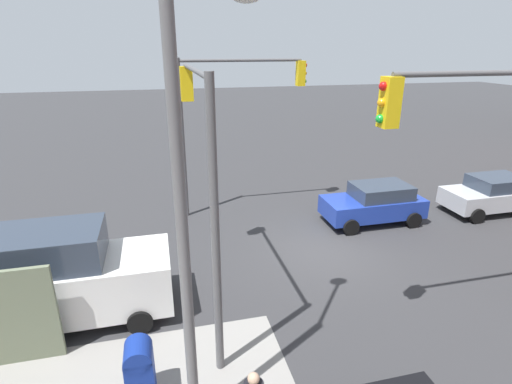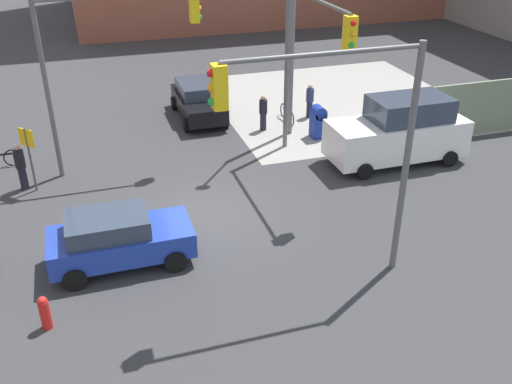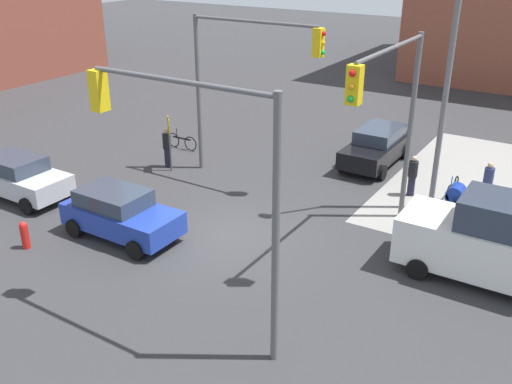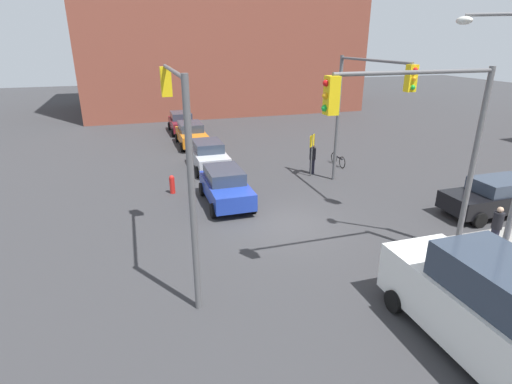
{
  "view_description": "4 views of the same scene",
  "coord_description": "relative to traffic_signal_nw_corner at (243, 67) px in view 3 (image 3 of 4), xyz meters",
  "views": [
    {
      "loc": [
        5.45,
        11.69,
        6.9
      ],
      "look_at": [
        2.18,
        -1.43,
        1.95
      ],
      "focal_mm": 28.0,
      "sensor_mm": 36.0,
      "label": 1
    },
    {
      "loc": [
        -3.36,
        -16.17,
        9.73
      ],
      "look_at": [
        1.13,
        -2.08,
        1.74
      ],
      "focal_mm": 40.0,
      "sensor_mm": 36.0,
      "label": 2
    },
    {
      "loc": [
        9.92,
        -13.92,
        9.19
      ],
      "look_at": [
        1.29,
        -0.21,
        1.98
      ],
      "focal_mm": 40.0,
      "sensor_mm": 36.0,
      "label": 3
    },
    {
      "loc": [
        14.1,
        -5.76,
        7.23
      ],
      "look_at": [
        0.93,
        -1.66,
        1.94
      ],
      "focal_mm": 28.0,
      "sensor_mm": 36.0,
      "label": 4
    }
  ],
  "objects": [
    {
      "name": "pedestrian_crossing",
      "position": [
        6.49,
        2.0,
        -3.8
      ],
      "size": [
        0.36,
        0.36,
        1.63
      ],
      "rotation": [
        0.0,
        0.0,
        1.74
      ],
      "color": "black",
      "rests_on": "ground"
    },
    {
      "name": "traffic_signal_nw_corner",
      "position": [
        0.0,
        0.0,
        0.0
      ],
      "size": [
        5.77,
        0.36,
        6.5
      ],
      "color": "#59595B",
      "rests_on": "ground"
    },
    {
      "name": "bicycle_leaning_on_fence",
      "position": [
        7.89,
        2.7,
        -4.3
      ],
      "size": [
        0.05,
        1.75,
        0.97
      ],
      "color": "black",
      "rests_on": "ground"
    },
    {
      "name": "warning_sign_two_way",
      "position": [
        -3.11,
        -0.96,
        -3.01
      ],
      "size": [
        0.48,
        0.48,
        2.4
      ],
      "color": "#4C4C4C",
      "rests_on": "ground"
    },
    {
      "name": "ground_plane",
      "position": [
        2.29,
        -4.5,
        -4.65
      ],
      "size": [
        120.0,
        120.0,
        0.0
      ],
      "primitive_type": "plane",
      "color": "#333335"
    },
    {
      "name": "coupe_blue",
      "position": [
        -0.68,
        -6.43,
        -3.81
      ],
      "size": [
        4.05,
        2.02,
        1.62
      ],
      "color": "#1E389E",
      "rests_on": "ground"
    },
    {
      "name": "pedestrian_walking_north",
      "position": [
        -3.51,
        -0.7,
        -3.74
      ],
      "size": [
        0.36,
        0.36,
        1.75
      ],
      "rotation": [
        0.0,
        0.0,
        1.3
      ],
      "color": "black",
      "rests_on": "ground"
    },
    {
      "name": "bicycle_at_crosswalk",
      "position": [
        -4.52,
        1.5,
        -4.3
      ],
      "size": [
        1.75,
        0.05,
        0.97
      ],
      "color": "black",
      "rests_on": "ground"
    },
    {
      "name": "sedan_black",
      "position": [
        4.08,
        4.47,
        -3.8
      ],
      "size": [
        2.02,
        4.42,
        1.62
      ],
      "color": "black",
      "rests_on": "ground"
    },
    {
      "name": "pedestrian_waiting",
      "position": [
        9.09,
        2.9,
        -3.82
      ],
      "size": [
        0.36,
        0.36,
        1.6
      ],
      "rotation": [
        0.0,
        0.0,
        3.62
      ],
      "color": "navy",
      "rests_on": "ground"
    },
    {
      "name": "traffic_signal_se_corner",
      "position": [
        4.76,
        -9.0,
        -0.03
      ],
      "size": [
        5.34,
        0.36,
        6.5
      ],
      "color": "#59595B",
      "rests_on": "ground"
    },
    {
      "name": "fire_hydrant",
      "position": [
        -2.71,
        -8.7,
        -4.16
      ],
      "size": [
        0.26,
        0.26,
        0.94
      ],
      "color": "red",
      "rests_on": "ground"
    },
    {
      "name": "van_white_delivery",
      "position": [
        10.51,
        -2.7,
        -3.37
      ],
      "size": [
        5.4,
        2.32,
        2.62
      ],
      "color": "white",
      "rests_on": "ground"
    },
    {
      "name": "hatchback_silver",
      "position": [
        -6.17,
        -6.16,
        -3.81
      ],
      "size": [
        3.89,
        2.02,
        1.62
      ],
      "color": "#B7BABF",
      "rests_on": "ground"
    },
    {
      "name": "street_lamp_corner",
      "position": [
        7.26,
        1.01,
        0.05
      ],
      "size": [
        1.88,
        2.16,
        8.0
      ],
      "color": "slate",
      "rests_on": "ground"
    },
    {
      "name": "traffic_signal_ne_corner",
      "position": [
        6.79,
        -2.12,
        -0.01
      ],
      "size": [
        0.36,
        5.55,
        6.5
      ],
      "color": "#59595B",
      "rests_on": "ground"
    },
    {
      "name": "mailbox_blue",
      "position": [
        8.49,
        0.5,
        -3.88
      ],
      "size": [
        0.56,
        0.64,
        1.43
      ],
      "color": "navy",
      "rests_on": "ground"
    }
  ]
}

